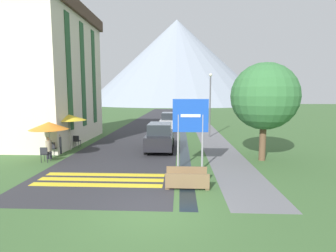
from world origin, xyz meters
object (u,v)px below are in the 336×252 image
(person_standing_terrace, at_px, (65,134))
(tree_by_path, at_px, (265,96))
(parked_car_far, at_px, (169,121))
(cafe_chair_nearest, at_px, (45,153))
(hotel_building, at_px, (45,69))
(person_seated_far, at_px, (49,147))
(parked_car_near, at_px, (160,137))
(streetlamp, at_px, (210,100))
(cafe_umbrella_middle_yellow, at_px, (69,117))
(road_sign, at_px, (190,123))
(cafe_chair_far_right, at_px, (77,140))
(cafe_umbrella_front_orange, at_px, (49,126))
(cafe_chair_near_left, at_px, (52,148))
(person_seated_near, at_px, (59,143))
(footbridge, at_px, (187,180))

(person_standing_terrace, bearing_deg, tree_by_path, -11.63)
(parked_car_far, bearing_deg, cafe_chair_nearest, -114.02)
(hotel_building, bearing_deg, person_seated_far, -62.79)
(parked_car_near, xyz_separation_m, person_seated_far, (-6.16, -2.65, -0.21))
(parked_car_near, height_order, cafe_chair_nearest, parked_car_near)
(parked_car_near, bearing_deg, person_seated_far, -156.74)
(streetlamp, bearing_deg, parked_car_near, -123.86)
(cafe_umbrella_middle_yellow, distance_m, tree_by_path, 12.19)
(road_sign, distance_m, tree_by_path, 4.72)
(cafe_chair_far_right, bearing_deg, cafe_umbrella_front_orange, -76.21)
(parked_car_near, distance_m, person_standing_terrace, 6.50)
(road_sign, distance_m, parked_car_near, 4.87)
(cafe_chair_nearest, bearing_deg, cafe_umbrella_front_orange, 111.85)
(cafe_chair_nearest, xyz_separation_m, cafe_umbrella_middle_yellow, (0.03, 3.29, 1.66))
(parked_car_near, distance_m, cafe_chair_near_left, 6.62)
(cafe_chair_far_right, xyz_separation_m, streetlamp, (9.78, 5.11, 2.71))
(hotel_building, bearing_deg, cafe_umbrella_front_orange, -62.24)
(person_seated_near, bearing_deg, parked_car_near, 12.58)
(cafe_chair_nearest, xyz_separation_m, person_seated_far, (-0.16, 0.75, 0.19))
(cafe_umbrella_middle_yellow, bearing_deg, cafe_chair_far_right, 83.31)
(cafe_umbrella_middle_yellow, distance_m, person_seated_far, 2.93)
(parked_car_near, xyz_separation_m, cafe_chair_far_right, (-5.88, 0.69, -0.40))
(road_sign, distance_m, cafe_umbrella_middle_yellow, 8.85)
(streetlamp, bearing_deg, parked_car_far, 128.57)
(parked_car_near, distance_m, streetlamp, 7.36)
(road_sign, xyz_separation_m, person_standing_terrace, (-8.31, 4.51, -1.28))
(cafe_chair_nearest, bearing_deg, hotel_building, 131.24)
(cafe_umbrella_front_orange, bearing_deg, person_seated_near, 93.89)
(cafe_chair_far_right, bearing_deg, cafe_umbrella_middle_yellow, -79.42)
(footbridge, xyz_separation_m, person_seated_near, (-7.77, 5.35, 0.48))
(footbridge, relative_size, cafe_umbrella_middle_yellow, 0.72)
(cafe_umbrella_front_orange, bearing_deg, parked_car_near, 23.68)
(person_seated_near, xyz_separation_m, streetlamp, (10.07, 7.18, 2.52))
(hotel_building, xyz_separation_m, person_seated_far, (2.83, -5.51, -4.87))
(parked_car_near, height_order, streetlamp, streetlamp)
(footbridge, relative_size, tree_by_path, 0.31)
(cafe_chair_near_left, xyz_separation_m, person_seated_near, (0.15, 0.54, 0.20))
(cafe_chair_near_left, distance_m, tree_by_path, 12.63)
(cafe_chair_near_left, bearing_deg, parked_car_near, -5.54)
(cafe_chair_near_left, bearing_deg, footbridge, -53.70)
(hotel_building, height_order, cafe_chair_far_right, hotel_building)
(hotel_building, relative_size, footbridge, 6.06)
(hotel_building, bearing_deg, cafe_chair_far_right, -34.84)
(streetlamp, bearing_deg, hotel_building, -167.12)
(person_seated_near, bearing_deg, cafe_umbrella_front_orange, -86.11)
(cafe_umbrella_middle_yellow, bearing_deg, person_seated_near, -98.88)
(cafe_chair_nearest, relative_size, cafe_umbrella_middle_yellow, 0.36)
(person_seated_near, bearing_deg, cafe_chair_far_right, 81.97)
(cafe_umbrella_front_orange, height_order, person_standing_terrace, cafe_umbrella_front_orange)
(streetlamp, bearing_deg, cafe_umbrella_middle_yellow, -149.04)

